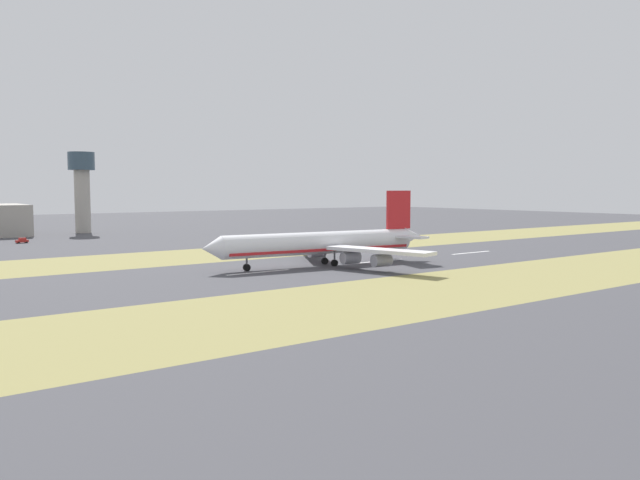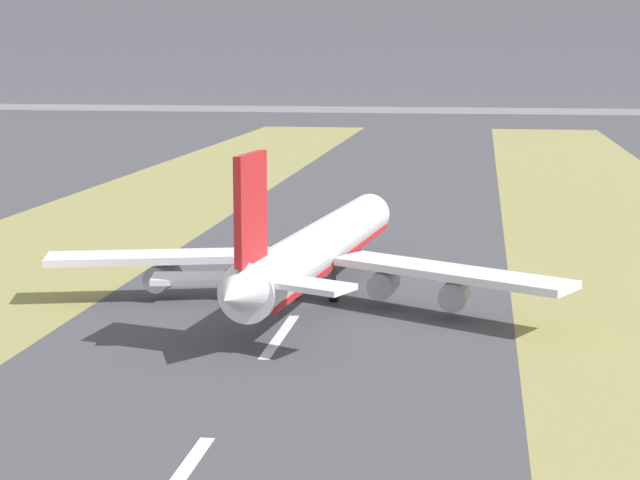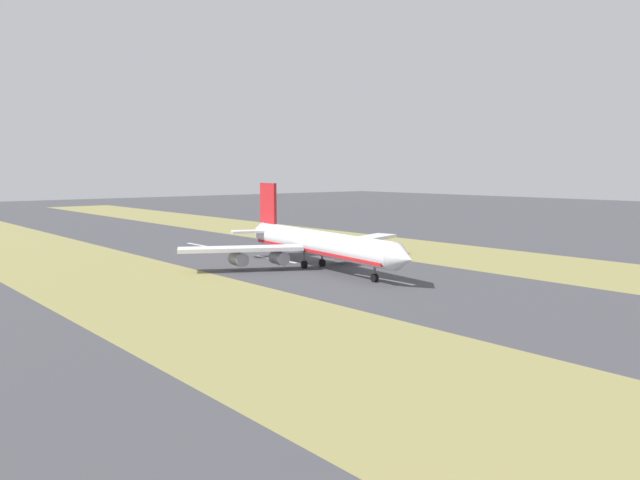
% 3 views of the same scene
% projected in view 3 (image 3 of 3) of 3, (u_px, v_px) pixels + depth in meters
% --- Properties ---
extents(ground_plane, '(800.00, 800.00, 0.00)m').
position_uv_depth(ground_plane, '(310.00, 266.00, 155.31)').
color(ground_plane, '#424247').
extents(grass_median_west, '(40.00, 600.00, 0.01)m').
position_uv_depth(grass_median_west, '(428.00, 251.00, 184.00)').
color(grass_median_west, olive).
rests_on(grass_median_west, ground).
extents(grass_median_east, '(40.00, 600.00, 0.01)m').
position_uv_depth(grass_median_east, '(138.00, 287.00, 126.62)').
color(grass_median_east, olive).
rests_on(grass_median_east, ground).
extents(centreline_dash_near, '(1.20, 18.00, 0.01)m').
position_uv_depth(centreline_dash_near, '(202.00, 245.00, 196.83)').
color(centreline_dash_near, silver).
rests_on(centreline_dash_near, ground).
extents(centreline_dash_mid, '(1.20, 18.00, 0.01)m').
position_uv_depth(centreline_dash_mid, '(276.00, 259.00, 166.33)').
color(centreline_dash_mid, silver).
rests_on(centreline_dash_mid, ground).
extents(centreline_dash_far, '(1.20, 18.00, 0.01)m').
position_uv_depth(centreline_dash_far, '(383.00, 279.00, 135.84)').
color(centreline_dash_far, silver).
rests_on(centreline_dash_far, ground).
extents(airplane_main_jet, '(63.68, 67.18, 20.20)m').
position_uv_depth(airplane_main_jet, '(316.00, 243.00, 151.16)').
color(airplane_main_jet, white).
rests_on(airplane_main_jet, ground).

